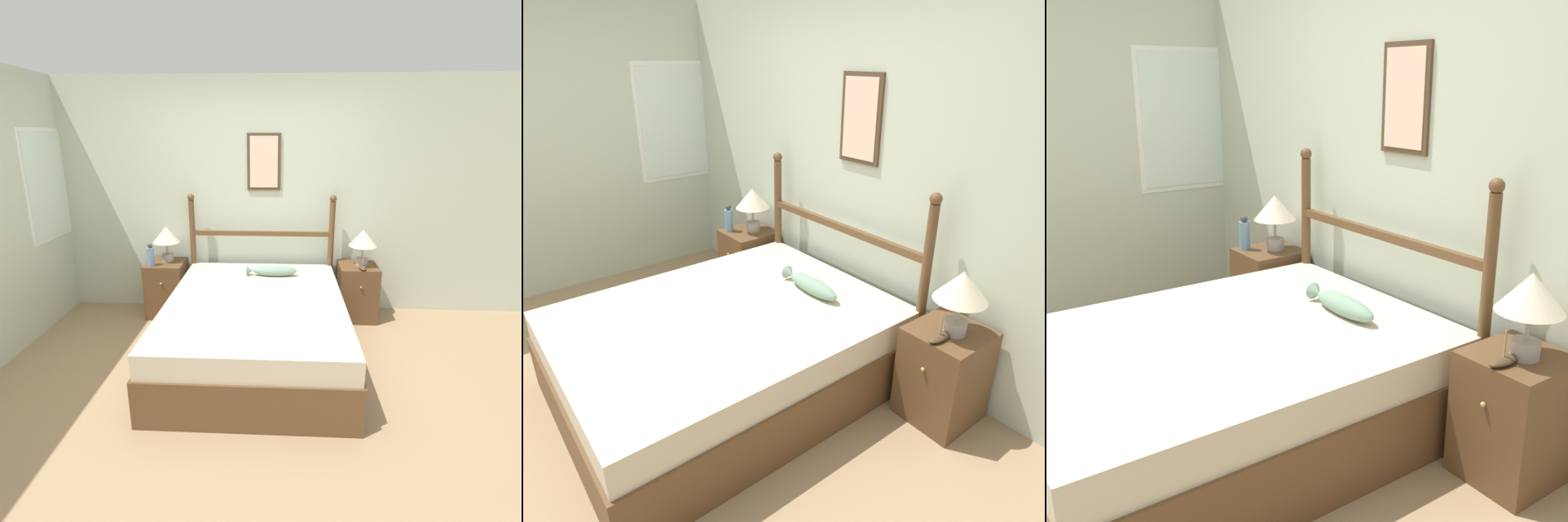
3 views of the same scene
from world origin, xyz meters
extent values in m
plane|color=#9E7F5B|center=(0.00, 0.00, 0.00)|extent=(16.00, 16.00, 0.00)
cube|color=beige|center=(0.00, 1.73, 1.27)|extent=(6.40, 0.06, 2.55)
cube|color=#4C3823|center=(0.14, 1.69, 1.68)|extent=(0.36, 0.02, 0.60)
cube|color=beige|center=(0.14, 1.68, 1.68)|extent=(0.30, 0.01, 0.54)
cube|color=white|center=(-2.10, 1.39, 1.46)|extent=(0.01, 0.84, 1.13)
cube|color=silver|center=(-2.09, 1.39, 1.46)|extent=(0.01, 0.76, 1.05)
cube|color=brown|center=(0.12, 0.56, 0.19)|extent=(1.59, 2.08, 0.37)
cube|color=beige|center=(0.12, 0.56, 0.47)|extent=(1.55, 2.04, 0.20)
cylinder|color=brown|center=(-0.65, 1.57, 0.64)|extent=(0.06, 0.06, 1.28)
sphere|color=brown|center=(-0.65, 1.57, 1.31)|extent=(0.07, 0.07, 0.07)
cylinder|color=brown|center=(0.88, 1.57, 0.64)|extent=(0.06, 0.06, 1.28)
sphere|color=brown|center=(0.88, 1.57, 1.31)|extent=(0.07, 0.07, 0.07)
cube|color=brown|center=(0.12, 1.57, 0.92)|extent=(1.53, 0.04, 0.05)
cube|color=brown|center=(-0.94, 1.46, 0.30)|extent=(0.41, 0.43, 0.61)
sphere|color=tan|center=(-0.94, 1.23, 0.44)|extent=(0.02, 0.02, 0.02)
cube|color=brown|center=(1.17, 1.46, 0.30)|extent=(0.41, 0.43, 0.61)
sphere|color=tan|center=(1.17, 1.23, 0.44)|extent=(0.02, 0.02, 0.02)
cylinder|color=gray|center=(-0.92, 1.50, 0.65)|extent=(0.13, 0.13, 0.08)
cylinder|color=gray|center=(-0.92, 1.50, 0.76)|extent=(0.02, 0.02, 0.13)
cone|color=beige|center=(-0.92, 1.50, 0.91)|extent=(0.30, 0.30, 0.17)
cylinder|color=gray|center=(1.20, 1.45, 0.65)|extent=(0.13, 0.13, 0.08)
cylinder|color=gray|center=(1.20, 1.45, 0.76)|extent=(0.02, 0.02, 0.13)
cone|color=beige|center=(1.20, 1.45, 0.91)|extent=(0.30, 0.30, 0.17)
cylinder|color=#668CB2|center=(-1.05, 1.32, 0.71)|extent=(0.08, 0.08, 0.20)
sphere|color=#333338|center=(-1.05, 1.32, 0.83)|extent=(0.05, 0.05, 0.05)
ellipsoid|color=#4C3823|center=(1.19, 1.32, 0.63)|extent=(0.07, 0.17, 0.04)
cylinder|color=#997F56|center=(1.19, 1.32, 0.71)|extent=(0.01, 0.01, 0.12)
ellipsoid|color=gray|center=(0.28, 1.18, 0.62)|extent=(0.46, 0.13, 0.11)
cone|color=gray|center=(0.02, 1.18, 0.62)|extent=(0.07, 0.10, 0.10)
camera|label=1|loc=(0.34, -2.77, 1.96)|focal=28.00mm
camera|label=2|loc=(2.40, -0.71, 2.07)|focal=32.00mm
camera|label=3|loc=(2.65, -0.73, 1.78)|focal=42.00mm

